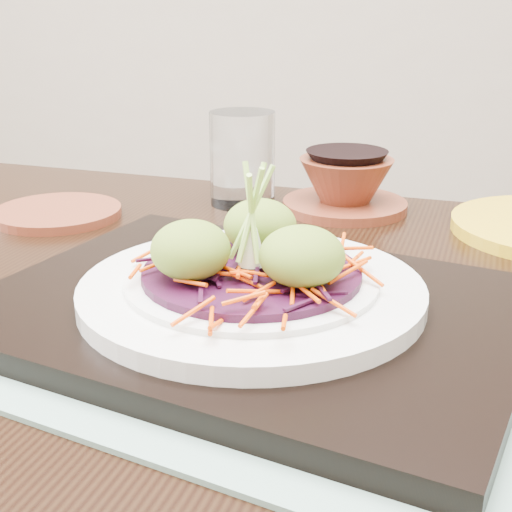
% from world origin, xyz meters
% --- Properties ---
extents(dining_table, '(1.21, 0.90, 0.69)m').
position_xyz_m(dining_table, '(0.01, -0.06, 0.60)').
color(dining_table, black).
rests_on(dining_table, ground).
extents(placemat, '(0.55, 0.49, 0.00)m').
position_xyz_m(placemat, '(0.03, -0.11, 0.69)').
color(placemat, '#7DA190').
rests_on(placemat, dining_table).
extents(serving_tray, '(0.47, 0.41, 0.02)m').
position_xyz_m(serving_tray, '(0.03, -0.11, 0.70)').
color(serving_tray, black).
rests_on(serving_tray, placemat).
extents(white_plate, '(0.26, 0.26, 0.02)m').
position_xyz_m(white_plate, '(0.03, -0.11, 0.72)').
color(white_plate, silver).
rests_on(white_plate, serving_tray).
extents(cabbage_bed, '(0.16, 0.16, 0.01)m').
position_xyz_m(cabbage_bed, '(0.03, -0.11, 0.73)').
color(cabbage_bed, '#340A28').
rests_on(cabbage_bed, white_plate).
extents(carrot_julienne, '(0.20, 0.20, 0.01)m').
position_xyz_m(carrot_julienne, '(0.03, -0.11, 0.74)').
color(carrot_julienne, '#E54404').
rests_on(carrot_julienne, cabbage_bed).
extents(guacamole_scoops, '(0.14, 0.13, 0.04)m').
position_xyz_m(guacamole_scoops, '(0.03, -0.11, 0.76)').
color(guacamole_scoops, olive).
rests_on(guacamole_scoops, cabbage_bed).
extents(scallion_garnish, '(0.06, 0.06, 0.09)m').
position_xyz_m(scallion_garnish, '(0.03, -0.11, 0.78)').
color(scallion_garnish, '#9BCE52').
rests_on(scallion_garnish, cabbage_bed).
extents(terracotta_side_plate, '(0.19, 0.19, 0.01)m').
position_xyz_m(terracotta_side_plate, '(-0.24, 0.13, 0.69)').
color(terracotta_side_plate, maroon).
rests_on(terracotta_side_plate, dining_table).
extents(water_glass, '(0.11, 0.11, 0.11)m').
position_xyz_m(water_glass, '(-0.04, 0.22, 0.75)').
color(water_glass, white).
rests_on(water_glass, dining_table).
extents(terracotta_bowl_set, '(0.18, 0.18, 0.06)m').
position_xyz_m(terracotta_bowl_set, '(0.08, 0.22, 0.72)').
color(terracotta_bowl_set, maroon).
rests_on(terracotta_bowl_set, dining_table).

